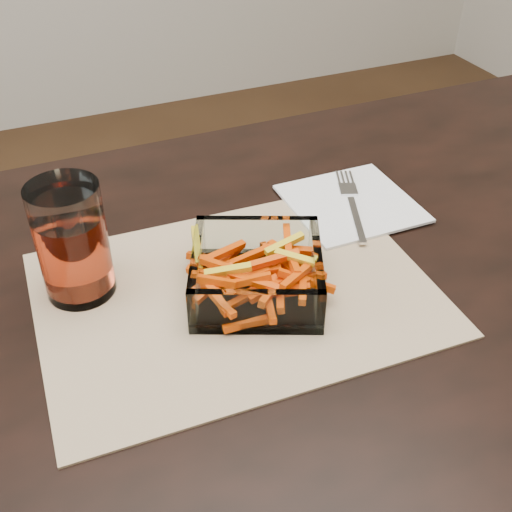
{
  "coord_description": "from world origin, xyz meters",
  "views": [
    {
      "loc": [
        -0.34,
        -0.49,
        1.24
      ],
      "look_at": [
        -0.11,
        0.06,
        0.78
      ],
      "focal_mm": 45.0,
      "sensor_mm": 36.0,
      "label": 1
    }
  ],
  "objects_px": {
    "dining_table": "(352,338)",
    "fork": "(352,202)",
    "glass_bowl": "(257,275)",
    "tumbler": "(73,245)"
  },
  "relations": [
    {
      "from": "dining_table",
      "to": "fork",
      "type": "xyz_separation_m",
      "value": [
        0.08,
        0.15,
        0.1
      ]
    },
    {
      "from": "glass_bowl",
      "to": "tumbler",
      "type": "distance_m",
      "value": 0.21
    },
    {
      "from": "tumbler",
      "to": "fork",
      "type": "relative_size",
      "value": 0.79
    },
    {
      "from": "glass_bowl",
      "to": "dining_table",
      "type": "bearing_deg",
      "value": -16.71
    },
    {
      "from": "dining_table",
      "to": "glass_bowl",
      "type": "distance_m",
      "value": 0.17
    },
    {
      "from": "fork",
      "to": "tumbler",
      "type": "bearing_deg",
      "value": -153.65
    },
    {
      "from": "glass_bowl",
      "to": "fork",
      "type": "bearing_deg",
      "value": 31.17
    },
    {
      "from": "glass_bowl",
      "to": "fork",
      "type": "xyz_separation_m",
      "value": [
        0.19,
        0.12,
        -0.02
      ]
    },
    {
      "from": "dining_table",
      "to": "tumbler",
      "type": "relative_size",
      "value": 11.48
    },
    {
      "from": "glass_bowl",
      "to": "tumbler",
      "type": "relative_size",
      "value": 1.37
    }
  ]
}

